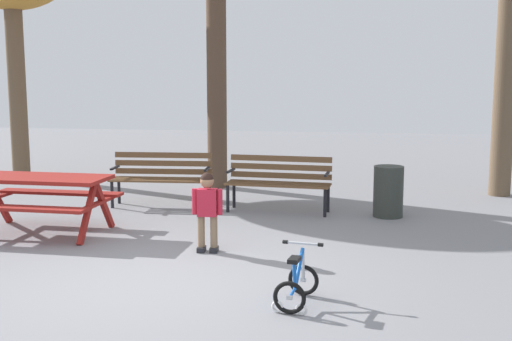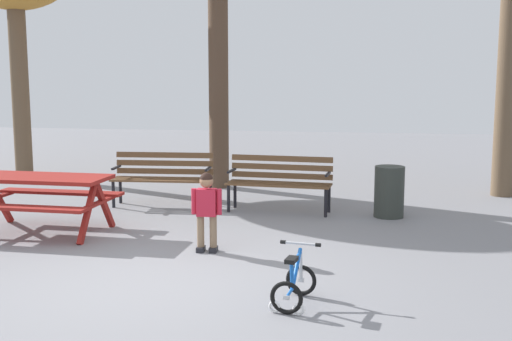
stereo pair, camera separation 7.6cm
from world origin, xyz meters
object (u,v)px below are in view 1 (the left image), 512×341
object	(u,v)px
picnic_table	(40,189)
child_standing	(207,206)
kids_bicycle	(297,283)
park_bench_far_left	(162,174)
trash_bin	(388,191)
park_bench_left	(279,179)

from	to	relation	value
picnic_table	child_standing	distance (m)	2.47
picnic_table	kids_bicycle	xyz separation A→B (m)	(3.62, -2.17, -0.39)
child_standing	kids_bicycle	size ratio (longest dim) A/B	1.60
kids_bicycle	child_standing	bearing A→B (deg)	127.01
picnic_table	kids_bicycle	world-z (taller)	picnic_table
park_bench_far_left	trash_bin	bearing A→B (deg)	-4.24
picnic_table	kids_bicycle	size ratio (longest dim) A/B	3.07
picnic_table	child_standing	bearing A→B (deg)	-13.11
kids_bicycle	park_bench_far_left	bearing A→B (deg)	121.55
picnic_table	trash_bin	distance (m)	4.94
picnic_table	park_bench_far_left	size ratio (longest dim) A/B	1.13
park_bench_left	picnic_table	bearing A→B (deg)	-147.46
park_bench_far_left	park_bench_left	bearing A→B (deg)	-4.09
picnic_table	park_bench_far_left	world-z (taller)	park_bench_far_left
park_bench_left	kids_bicycle	distance (m)	4.12
park_bench_left	kids_bicycle	bearing A→B (deg)	-80.73
park_bench_left	child_standing	xyz separation A→B (m)	(-0.55, -2.45, 0.04)
picnic_table	kids_bicycle	bearing A→B (deg)	-30.98
park_bench_left	trash_bin	xyz separation A→B (m)	(1.65, -0.13, -0.13)
child_standing	park_bench_left	bearing A→B (deg)	77.25
park_bench_far_left	kids_bicycle	bearing A→B (deg)	-58.45
park_bench_left	kids_bicycle	xyz separation A→B (m)	(0.66, -4.06, -0.31)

